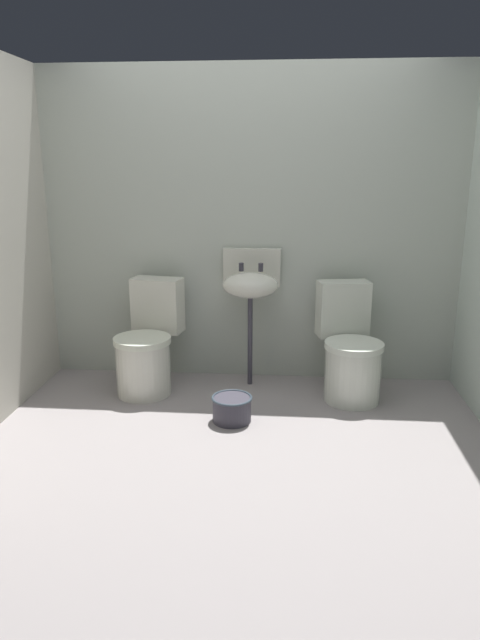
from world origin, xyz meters
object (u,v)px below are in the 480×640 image
at_px(sink, 251,284).
at_px(toilet_left, 148,347).
at_px(toilet_right, 350,352).
at_px(bucket, 232,408).

bearing_deg(sink, toilet_left, -165.45).
relative_size(toilet_right, bucket, 2.99).
relative_size(sink, bucket, 3.79).
distance_m(toilet_right, sink, 0.85).
relative_size(toilet_left, bucket, 2.99).
bearing_deg(sink, bucket, -96.22).
bearing_deg(bucket, toilet_left, 143.41).
relative_size(toilet_right, sink, 0.79).
xyz_separation_m(toilet_left, bucket, (0.65, -0.48, -0.23)).
bearing_deg(toilet_right, bucket, 20.71).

